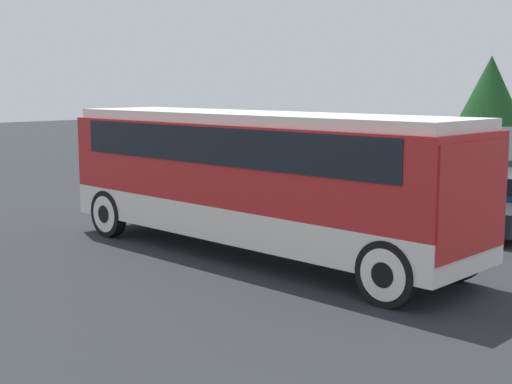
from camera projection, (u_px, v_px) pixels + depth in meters
The scene contains 4 objects.
ground_plane at pixel (256, 255), 15.91m from camera, with size 120.00×120.00×0.00m, color #26282B.
tour_bus at pixel (259, 170), 15.57m from camera, with size 10.35×2.59×3.17m.
parked_car_near at pixel (447, 208), 18.28m from camera, with size 4.08×1.79×1.27m.
tree_center at pixel (490, 91), 34.98m from camera, with size 3.23×3.23×5.24m.
Camera 1 is at (10.84, -11.13, 3.73)m, focal length 50.00 mm.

